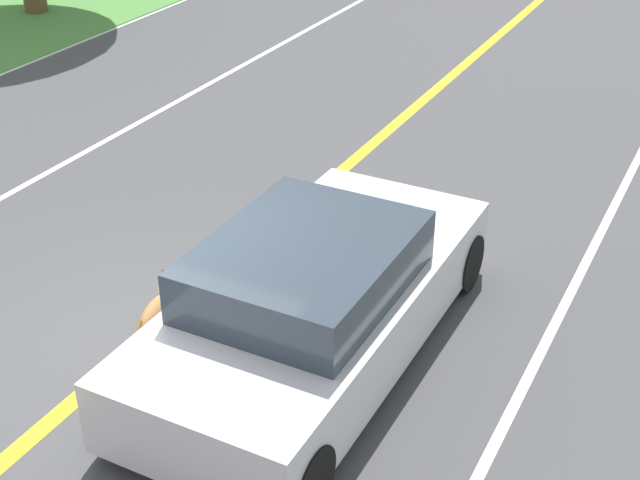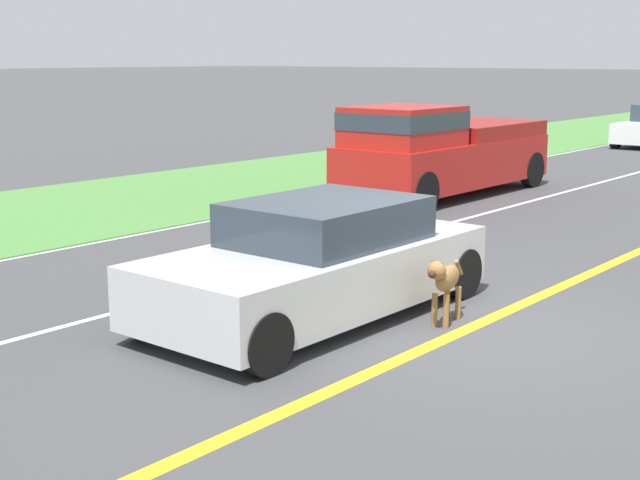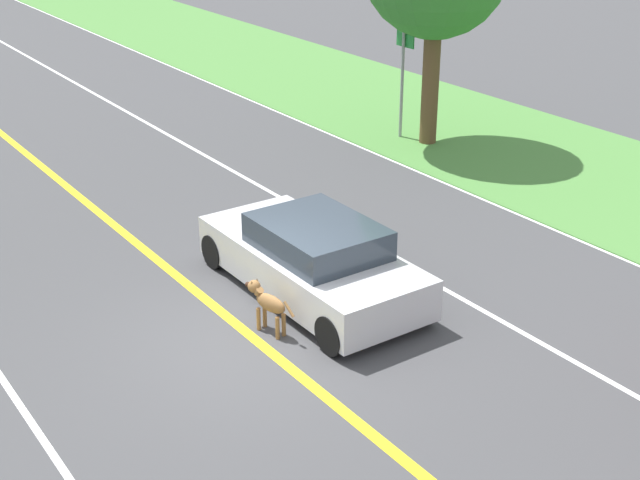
% 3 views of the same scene
% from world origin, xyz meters
% --- Properties ---
extents(ground_plane, '(400.00, 400.00, 0.00)m').
position_xyz_m(ground_plane, '(0.00, 0.00, 0.00)').
color(ground_plane, '#424244').
extents(centre_divider_line, '(0.18, 160.00, 0.01)m').
position_xyz_m(centre_divider_line, '(0.00, 0.00, 0.00)').
color(centre_divider_line, yellow).
rests_on(centre_divider_line, ground).
extents(lane_edge_line_right, '(0.14, 160.00, 0.01)m').
position_xyz_m(lane_edge_line_right, '(7.00, 0.00, 0.00)').
color(lane_edge_line_right, white).
rests_on(lane_edge_line_right, ground).
extents(lane_dash_same_dir, '(0.10, 160.00, 0.01)m').
position_xyz_m(lane_dash_same_dir, '(3.50, 0.00, 0.00)').
color(lane_dash_same_dir, white).
rests_on(lane_dash_same_dir, ground).
extents(lane_dash_oncoming, '(0.10, 160.00, 0.01)m').
position_xyz_m(lane_dash_oncoming, '(-3.50, 0.00, 0.00)').
color(lane_dash_oncoming, white).
rests_on(lane_dash_oncoming, ground).
extents(ego_car, '(1.92, 4.38, 1.34)m').
position_xyz_m(ego_car, '(1.59, 0.72, 0.63)').
color(ego_car, silver).
rests_on(ego_car, ground).
extents(dog, '(0.35, 1.04, 0.80)m').
position_xyz_m(dog, '(0.30, 0.08, 0.51)').
color(dog, olive).
rests_on(dog, ground).
extents(street_sign, '(0.11, 0.64, 2.76)m').
position_xyz_m(street_sign, '(8.30, 6.52, 1.72)').
color(street_sign, gray).
rests_on(street_sign, ground).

